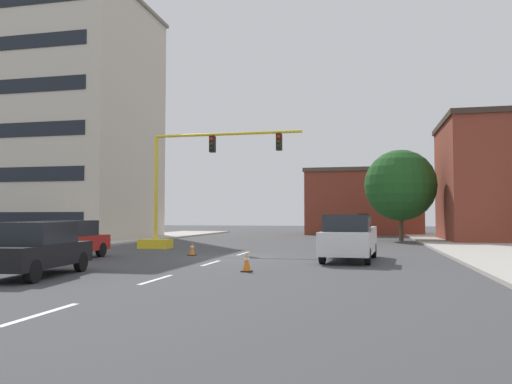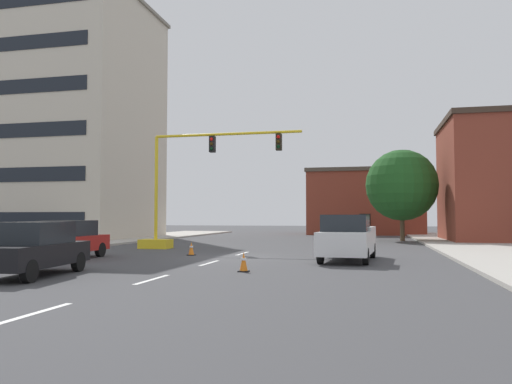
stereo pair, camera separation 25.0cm
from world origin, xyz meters
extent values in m
plane|color=#424244|center=(0.00, 0.00, 0.00)|extent=(160.00, 160.00, 0.00)
cube|color=#B2ADA3|center=(-12.96, 8.00, 0.07)|extent=(6.00, 56.00, 0.14)
cube|color=#B2ADA3|center=(12.96, 8.00, 0.07)|extent=(6.00, 56.00, 0.14)
cube|color=silver|center=(0.00, -14.00, 0.00)|extent=(0.16, 2.40, 0.01)
cube|color=silver|center=(0.00, -8.50, 0.00)|extent=(0.16, 2.40, 0.01)
cube|color=silver|center=(0.00, -3.00, 0.00)|extent=(0.16, 2.40, 0.01)
cube|color=silver|center=(0.00, 2.50, 0.00)|extent=(0.16, 2.40, 0.01)
cube|color=beige|center=(-19.47, 16.32, 10.18)|extent=(13.57, 12.13, 20.35)
cube|color=gray|center=(-19.47, 16.32, 20.50)|extent=(13.97, 12.53, 0.30)
cube|color=black|center=(-19.47, 10.22, 1.70)|extent=(11.13, 0.06, 1.10)
cube|color=black|center=(-19.47, 10.22, 5.09)|extent=(11.13, 0.06, 1.10)
cube|color=black|center=(-19.47, 10.22, 8.48)|extent=(11.13, 0.06, 1.10)
cube|color=black|center=(-19.47, 10.22, 11.87)|extent=(11.13, 0.06, 1.10)
cube|color=black|center=(-19.47, 10.22, 15.26)|extent=(11.13, 0.06, 1.10)
cube|color=brown|center=(5.94, 33.71, 3.30)|extent=(11.98, 8.95, 6.59)
cube|color=#4C4238|center=(5.94, 33.71, 6.79)|extent=(12.28, 9.25, 0.40)
cube|color=black|center=(5.94, 29.21, 1.10)|extent=(1.10, 0.06, 2.20)
cube|color=yellow|center=(-6.12, 5.35, 0.28)|extent=(1.80, 1.20, 0.55)
cylinder|color=yellow|center=(-6.12, 5.35, 3.65)|extent=(0.20, 0.20, 6.20)
cylinder|color=yellow|center=(-1.69, 5.35, 6.75)|extent=(8.85, 0.16, 0.16)
cube|color=black|center=(-2.57, 5.35, 6.18)|extent=(0.32, 0.36, 0.95)
sphere|color=red|center=(-2.57, 5.16, 6.45)|extent=(0.20, 0.20, 0.20)
sphere|color=#38280A|center=(-2.57, 5.16, 6.17)|extent=(0.20, 0.20, 0.20)
sphere|color=black|center=(-2.57, 5.16, 5.89)|extent=(0.20, 0.20, 0.20)
cube|color=black|center=(1.41, 5.35, 6.18)|extent=(0.32, 0.36, 0.95)
sphere|color=red|center=(1.41, 5.16, 6.45)|extent=(0.20, 0.20, 0.20)
sphere|color=#38280A|center=(1.41, 5.16, 6.17)|extent=(0.20, 0.20, 0.20)
sphere|color=black|center=(1.41, 5.16, 5.89)|extent=(0.20, 0.20, 0.20)
cylinder|color=brown|center=(8.90, 18.13, 1.14)|extent=(0.36, 0.36, 2.28)
sphere|color=#1E511E|center=(8.90, 18.13, 4.38)|extent=(5.59, 5.59, 5.59)
cube|color=white|center=(5.53, -0.55, 0.81)|extent=(2.41, 5.54, 0.95)
cube|color=#1E2328|center=(5.46, -1.45, 1.64)|extent=(1.97, 1.93, 0.70)
cube|color=white|center=(5.62, 0.63, 1.37)|extent=(2.21, 2.95, 0.16)
cylinder|color=black|center=(6.29, -2.45, 0.34)|extent=(0.27, 0.69, 0.68)
cylinder|color=black|center=(4.49, -2.31, 0.34)|extent=(0.27, 0.69, 0.68)
cylinder|color=black|center=(6.57, 1.21, 0.34)|extent=(0.27, 0.69, 0.68)
cylinder|color=black|center=(4.77, 1.35, 0.34)|extent=(0.27, 0.69, 0.68)
cube|color=#B21E19|center=(-6.84, -2.64, 0.69)|extent=(1.91, 4.53, 0.70)
cube|color=#1E2328|center=(-6.85, -2.54, 1.39)|extent=(1.74, 2.32, 0.70)
cylinder|color=black|center=(-7.69, -1.12, 0.34)|extent=(0.23, 0.68, 0.68)
cylinder|color=black|center=(-6.04, -1.10, 0.34)|extent=(0.23, 0.68, 0.68)
cylinder|color=black|center=(-7.65, -4.18, 0.34)|extent=(0.23, 0.68, 0.68)
cylinder|color=black|center=(-6.00, -4.16, 0.34)|extent=(0.23, 0.68, 0.68)
cube|color=black|center=(-4.11, -8.63, 0.69)|extent=(2.35, 4.68, 0.70)
cube|color=#1E2328|center=(-4.12, -8.53, 1.39)|extent=(1.95, 2.48, 0.70)
cylinder|color=black|center=(-5.10, -7.20, 0.34)|extent=(0.30, 0.70, 0.68)
cylinder|color=black|center=(-3.46, -7.02, 0.34)|extent=(0.30, 0.70, 0.68)
cylinder|color=black|center=(-3.11, -10.06, 0.34)|extent=(0.30, 0.70, 0.68)
cube|color=black|center=(-2.15, 0.72, 0.02)|extent=(0.36, 0.36, 0.04)
cone|color=orange|center=(-2.15, 0.72, 0.35)|extent=(0.28, 0.28, 0.62)
cylinder|color=white|center=(-2.15, 0.72, 0.43)|extent=(0.19, 0.19, 0.08)
cube|color=black|center=(2.18, -5.81, 0.02)|extent=(0.36, 0.36, 0.04)
cone|color=orange|center=(2.18, -5.81, 0.36)|extent=(0.28, 0.28, 0.65)
cylinder|color=white|center=(2.18, -5.81, 0.44)|extent=(0.19, 0.19, 0.08)
camera|label=1|loc=(6.25, -22.81, 1.91)|focal=35.23mm
camera|label=2|loc=(6.49, -22.75, 1.91)|focal=35.23mm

